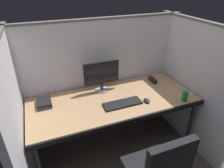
{
  "coord_description": "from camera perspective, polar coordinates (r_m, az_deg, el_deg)",
  "views": [
    {
      "loc": [
        -0.71,
        -1.45,
        1.99
      ],
      "look_at": [
        0.0,
        0.35,
        0.92
      ],
      "focal_mm": 31.54,
      "sensor_mm": 36.0,
      "label": 1
    }
  ],
  "objects": [
    {
      "name": "ground_plane",
      "position": [
        2.56,
        3.13,
        -22.11
      ],
      "size": [
        8.0,
        8.0,
        0.0
      ],
      "primitive_type": "plane",
      "color": "#423D38"
    },
    {
      "name": "cubicle_partition_rear",
      "position": [
        2.6,
        -3.22,
        1.39
      ],
      "size": [
        2.21,
        0.06,
        1.57
      ],
      "color": "silver",
      "rests_on": "ground"
    },
    {
      "name": "cubicle_partition_left",
      "position": [
        2.05,
        -25.46,
        -10.07
      ],
      "size": [
        0.06,
        1.41,
        1.57
      ],
      "color": "silver",
      "rests_on": "ground"
    },
    {
      "name": "cubicle_partition_right",
      "position": [
        2.66,
        21.65,
        -0.09
      ],
      "size": [
        0.06,
        1.41,
        1.57
      ],
      "color": "silver",
      "rests_on": "ground"
    },
    {
      "name": "desk",
      "position": [
        2.28,
        0.58,
        -5.77
      ],
      "size": [
        1.9,
        0.8,
        0.74
      ],
      "color": "#997551",
      "rests_on": "ground"
    },
    {
      "name": "monitor_center",
      "position": [
        2.35,
        -3.06,
        2.8
      ],
      "size": [
        0.43,
        0.17,
        0.37
      ],
      "color": "gray",
      "rests_on": "desk"
    },
    {
      "name": "keyboard_main",
      "position": [
        2.18,
        3.06,
        -5.68
      ],
      "size": [
        0.43,
        0.15,
        0.02
      ],
      "primitive_type": "cube",
      "color": "black",
      "rests_on": "desk"
    },
    {
      "name": "computer_mouse",
      "position": [
        2.25,
        10.05,
        -4.74
      ],
      "size": [
        0.06,
        0.1,
        0.04
      ],
      "color": "black",
      "rests_on": "desk"
    },
    {
      "name": "soda_can",
      "position": [
        2.36,
        20.36,
        -3.27
      ],
      "size": [
        0.07,
        0.07,
        0.12
      ],
      "primitive_type": "cylinder",
      "color": "#197233",
      "rests_on": "desk"
    },
    {
      "name": "red_stapler",
      "position": [
        2.67,
        11.68,
        1.15
      ],
      "size": [
        0.04,
        0.15,
        0.06
      ],
      "primitive_type": "cube",
      "color": "black",
      "rests_on": "desk"
    },
    {
      "name": "book_stack",
      "position": [
        2.29,
        -19.06,
        -5.09
      ],
      "size": [
        0.15,
        0.21,
        0.06
      ],
      "color": "#4C3366",
      "rests_on": "desk"
    }
  ]
}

